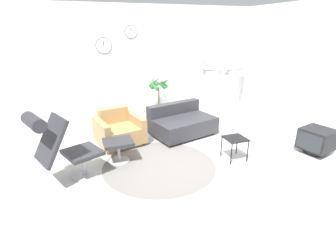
% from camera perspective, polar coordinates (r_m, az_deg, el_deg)
% --- Properties ---
extents(ground_plane, '(12.00, 12.00, 0.00)m').
position_cam_1_polar(ground_plane, '(4.93, -0.71, -6.23)').
color(ground_plane, silver).
extents(wall_back, '(12.00, 0.09, 2.80)m').
position_cam_1_polar(wall_back, '(7.20, -8.33, 13.81)').
color(wall_back, white).
rests_on(wall_back, ground_plane).
extents(wall_right, '(0.06, 12.00, 2.80)m').
position_cam_1_polar(wall_right, '(6.56, 30.94, 10.51)').
color(wall_right, white).
rests_on(wall_right, ground_plane).
extents(round_rug, '(1.94, 1.94, 0.01)m').
position_cam_1_polar(round_rug, '(4.56, -1.89, -8.57)').
color(round_rug, slate).
rests_on(round_rug, ground_plane).
extents(lounge_chair, '(1.09, 0.85, 1.14)m').
position_cam_1_polar(lounge_chair, '(4.12, -22.63, -3.20)').
color(lounge_chair, '#BCBCC1').
rests_on(lounge_chair, ground_plane).
extents(ottoman, '(0.50, 0.43, 0.40)m').
position_cam_1_polar(ottoman, '(4.65, -10.74, -4.25)').
color(ottoman, '#BCBCC1').
rests_on(ottoman, ground_plane).
extents(armchair_red, '(1.01, 0.96, 0.69)m').
position_cam_1_polar(armchair_red, '(5.40, -10.66, -1.08)').
color(armchair_red, silver).
rests_on(armchair_red, ground_plane).
extents(couch_low, '(1.51, 1.20, 0.65)m').
position_cam_1_polar(couch_low, '(5.78, 2.96, 0.53)').
color(couch_low, black).
rests_on(couch_low, ground_plane).
extents(side_table, '(0.37, 0.37, 0.41)m').
position_cam_1_polar(side_table, '(4.77, 14.39, -3.08)').
color(side_table, black).
rests_on(side_table, ground_plane).
extents(crt_television, '(0.63, 0.63, 0.48)m').
position_cam_1_polar(crt_television, '(5.63, 29.61, -2.72)').
color(crt_television, black).
rests_on(crt_television, ground_plane).
extents(potted_plant, '(0.62, 0.59, 1.06)m').
position_cam_1_polar(potted_plant, '(7.11, -2.05, 6.65)').
color(potted_plant, '#333338').
rests_on(potted_plant, ground_plane).
extents(shelf_unit, '(1.39, 0.28, 1.98)m').
position_cam_1_polar(shelf_unit, '(7.91, 11.38, 12.10)').
color(shelf_unit, '#BCBCC1').
rests_on(shelf_unit, ground_plane).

